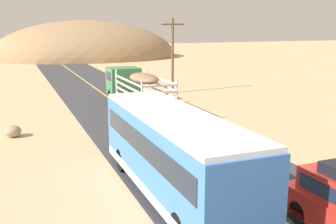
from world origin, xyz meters
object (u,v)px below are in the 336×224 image
object	(u,v)px
livestock_truck	(131,85)
boulder_mid_field	(13,131)
bus	(173,152)
power_pole_mid	(173,53)

from	to	relation	value
livestock_truck	boulder_mid_field	bearing A→B (deg)	-147.29
livestock_truck	bus	distance (m)	16.94
bus	boulder_mid_field	xyz separation A→B (m)	(-5.53, 10.92, -1.40)
livestock_truck	boulder_mid_field	world-z (taller)	livestock_truck
bus	boulder_mid_field	size ratio (longest dim) A/B	10.54
bus	power_pole_mid	xyz separation A→B (m)	(8.88, 21.52, 2.04)
bus	power_pole_mid	distance (m)	23.37
bus	livestock_truck	bearing A→B (deg)	78.68
power_pole_mid	boulder_mid_field	bearing A→B (deg)	-143.67
bus	power_pole_mid	size ratio (longest dim) A/B	1.43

